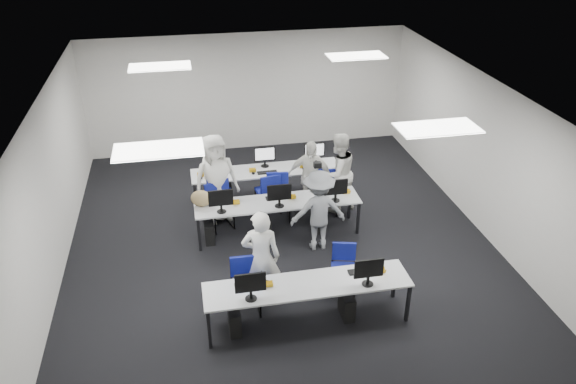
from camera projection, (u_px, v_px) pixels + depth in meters
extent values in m
plane|color=black|center=(280.00, 239.00, 11.01)|extent=(9.00, 9.00, 0.00)
plane|color=white|center=(279.00, 92.00, 9.57)|extent=(9.00, 9.00, 0.00)
cube|color=silver|center=(247.00, 92.00, 14.16)|extent=(8.00, 0.02, 3.00)
cube|color=silver|center=(350.00, 343.00, 6.41)|extent=(8.00, 0.02, 3.00)
cube|color=silver|center=(50.00, 191.00, 9.61)|extent=(0.02, 9.00, 3.00)
cube|color=silver|center=(480.00, 153.00, 10.96)|extent=(0.02, 9.00, 3.00)
cube|color=white|center=(158.00, 150.00, 7.51)|extent=(1.20, 0.60, 0.02)
cube|color=white|center=(438.00, 128.00, 8.19)|extent=(1.20, 0.60, 0.02)
cube|color=white|center=(160.00, 66.00, 10.96)|extent=(1.20, 0.60, 0.02)
cube|color=white|center=(356.00, 56.00, 11.63)|extent=(1.20, 0.60, 0.02)
cube|color=#B3B6B7|center=(308.00, 285.00, 8.60)|extent=(3.20, 0.70, 0.03)
cube|color=black|center=(209.00, 330.00, 8.25)|extent=(0.05, 0.05, 0.70)
cube|color=black|center=(206.00, 304.00, 8.77)|extent=(0.05, 0.05, 0.70)
cube|color=black|center=(408.00, 303.00, 8.78)|extent=(0.05, 0.05, 0.70)
cube|color=black|center=(394.00, 280.00, 9.29)|extent=(0.05, 0.05, 0.70)
cube|color=#B3B6B7|center=(278.00, 202.00, 10.84)|extent=(3.20, 0.70, 0.03)
cube|color=black|center=(199.00, 235.00, 10.49)|extent=(0.05, 0.05, 0.70)
cube|color=black|center=(198.00, 218.00, 11.01)|extent=(0.05, 0.05, 0.70)
cube|color=black|center=(358.00, 218.00, 11.02)|extent=(0.05, 0.05, 0.70)
cube|color=black|center=(349.00, 203.00, 11.53)|extent=(0.05, 0.05, 0.70)
cube|color=#B3B6B7|center=(266.00, 171.00, 12.04)|extent=(3.20, 0.70, 0.03)
cube|color=black|center=(196.00, 199.00, 11.70)|extent=(0.05, 0.05, 0.70)
cube|color=black|center=(194.00, 186.00, 12.21)|extent=(0.05, 0.05, 0.70)
cube|color=black|center=(339.00, 185.00, 12.22)|extent=(0.05, 0.05, 0.70)
cube|color=black|center=(332.00, 173.00, 12.74)|extent=(0.05, 0.05, 0.70)
cube|color=#0D34AB|center=(250.00, 283.00, 8.14)|extent=(0.46, 0.04, 0.32)
cube|color=black|center=(248.00, 285.00, 8.55)|extent=(0.42, 0.14, 0.02)
ellipsoid|color=black|center=(268.00, 282.00, 8.60)|extent=(0.07, 0.10, 0.04)
cube|color=black|center=(234.00, 320.00, 8.65)|extent=(0.18, 0.40, 0.42)
cube|color=white|center=(369.00, 268.00, 8.44)|extent=(0.46, 0.04, 0.32)
cube|color=black|center=(361.00, 271.00, 8.86)|extent=(0.42, 0.14, 0.02)
ellipsoid|color=black|center=(379.00, 269.00, 8.91)|extent=(0.07, 0.10, 0.04)
cube|color=black|center=(347.00, 305.00, 8.95)|extent=(0.18, 0.40, 0.42)
cube|color=white|center=(221.00, 198.00, 10.34)|extent=(0.46, 0.04, 0.32)
cube|color=black|center=(220.00, 203.00, 10.76)|extent=(0.42, 0.14, 0.02)
ellipsoid|color=black|center=(236.00, 201.00, 10.81)|extent=(0.07, 0.10, 0.04)
cube|color=black|center=(209.00, 232.00, 10.85)|extent=(0.18, 0.40, 0.42)
cube|color=white|center=(279.00, 192.00, 10.53)|extent=(0.46, 0.04, 0.32)
cube|color=black|center=(276.00, 198.00, 10.94)|extent=(0.42, 0.14, 0.02)
ellipsoid|color=black|center=(292.00, 196.00, 10.99)|extent=(0.07, 0.10, 0.04)
cube|color=black|center=(265.00, 226.00, 11.04)|extent=(0.18, 0.40, 0.42)
cube|color=white|center=(336.00, 187.00, 10.72)|extent=(0.46, 0.04, 0.32)
cube|color=black|center=(331.00, 192.00, 11.13)|extent=(0.42, 0.14, 0.02)
ellipsoid|color=black|center=(346.00, 191.00, 11.18)|extent=(0.07, 0.10, 0.04)
cube|color=black|center=(320.00, 220.00, 11.22)|extent=(0.18, 0.40, 0.42)
cube|color=white|center=(213.00, 158.00, 11.86)|extent=(0.46, 0.04, 0.32)
cube|color=black|center=(215.00, 177.00, 11.72)|extent=(0.42, 0.14, 0.02)
ellipsoid|color=black|center=(201.00, 178.00, 11.67)|extent=(0.07, 0.10, 0.04)
cube|color=black|center=(228.00, 195.00, 12.14)|extent=(0.18, 0.40, 0.42)
cube|color=white|center=(265.00, 154.00, 12.04)|extent=(0.46, 0.04, 0.32)
cube|color=black|center=(267.00, 172.00, 11.91)|extent=(0.42, 0.14, 0.02)
ellipsoid|color=black|center=(253.00, 173.00, 11.85)|extent=(0.07, 0.10, 0.04)
cube|color=black|center=(278.00, 190.00, 12.33)|extent=(0.18, 0.40, 0.42)
cube|color=white|center=(314.00, 150.00, 12.23)|extent=(0.46, 0.04, 0.32)
cube|color=black|center=(318.00, 168.00, 12.09)|extent=(0.42, 0.14, 0.02)
ellipsoid|color=black|center=(304.00, 169.00, 12.04)|extent=(0.07, 0.10, 0.04)
cube|color=black|center=(326.00, 186.00, 12.51)|extent=(0.18, 0.40, 0.42)
cube|color=navy|center=(246.00, 287.00, 8.95)|extent=(0.45, 0.43, 0.06)
cube|color=navy|center=(243.00, 266.00, 9.00)|extent=(0.43, 0.05, 0.37)
cube|color=navy|center=(344.00, 270.00, 9.40)|extent=(0.50, 0.49, 0.06)
cube|color=navy|center=(344.00, 251.00, 9.45)|extent=(0.40, 0.14, 0.34)
cube|color=navy|center=(219.00, 207.00, 11.18)|extent=(0.56, 0.55, 0.06)
cube|color=navy|center=(214.00, 191.00, 11.21)|extent=(0.42, 0.19, 0.37)
cube|color=navy|center=(278.00, 197.00, 11.47)|extent=(0.51, 0.49, 0.06)
cube|color=navy|center=(278.00, 181.00, 11.52)|extent=(0.45, 0.10, 0.38)
cube|color=navy|center=(327.00, 193.00, 11.72)|extent=(0.51, 0.50, 0.06)
cube|color=navy|center=(328.00, 178.00, 11.77)|extent=(0.41, 0.14, 0.35)
cube|color=navy|center=(219.00, 194.00, 11.60)|extent=(0.52, 0.50, 0.06)
cube|color=navy|center=(218.00, 187.00, 11.29)|extent=(0.44, 0.11, 0.38)
cube|color=navy|center=(268.00, 191.00, 11.74)|extent=(0.52, 0.50, 0.06)
cube|color=navy|center=(271.00, 184.00, 11.44)|extent=(0.43, 0.12, 0.37)
cube|color=navy|center=(327.00, 185.00, 11.92)|extent=(0.56, 0.54, 0.07)
cube|color=navy|center=(329.00, 178.00, 11.59)|extent=(0.46, 0.14, 0.39)
ellipsoid|color=olive|center=(201.00, 198.00, 10.61)|extent=(0.45, 0.34, 0.33)
imported|color=silver|center=(261.00, 257.00, 9.00)|extent=(0.68, 0.51, 1.70)
imported|color=silver|center=(338.00, 173.00, 11.61)|extent=(1.03, 0.93, 1.73)
imported|color=silver|center=(216.00, 178.00, 11.26)|extent=(1.03, 0.81, 1.86)
imported|color=silver|center=(310.00, 177.00, 11.60)|extent=(1.01, 0.70, 1.60)
imported|color=gray|center=(319.00, 211.00, 10.39)|extent=(1.04, 0.60, 1.60)
cube|color=black|center=(317.00, 165.00, 10.13)|extent=(0.14, 0.18, 0.10)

